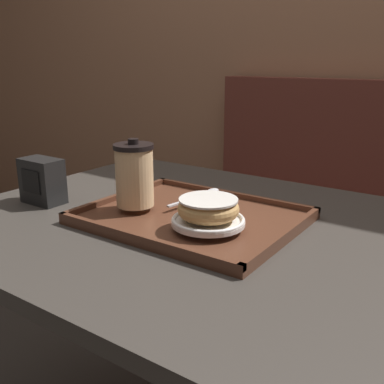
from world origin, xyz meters
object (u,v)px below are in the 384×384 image
(spoon, at_px, (205,194))
(donut_chocolate_glazed, at_px, (208,208))
(napkin_dispenser, at_px, (42,181))
(coffee_cup_front, at_px, (134,175))

(spoon, bearing_deg, donut_chocolate_glazed, -136.40)
(donut_chocolate_glazed, distance_m, spoon, 0.19)
(napkin_dispenser, bearing_deg, donut_chocolate_glazed, 6.24)
(coffee_cup_front, relative_size, napkin_dispenser, 1.37)
(donut_chocolate_glazed, height_order, napkin_dispenser, napkin_dispenser)
(coffee_cup_front, xyz_separation_m, donut_chocolate_glazed, (0.19, -0.01, -0.04))
(coffee_cup_front, xyz_separation_m, napkin_dispenser, (-0.24, -0.06, -0.04))
(spoon, distance_m, napkin_dispenser, 0.39)
(donut_chocolate_glazed, relative_size, spoon, 0.72)
(coffee_cup_front, relative_size, donut_chocolate_glazed, 1.23)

